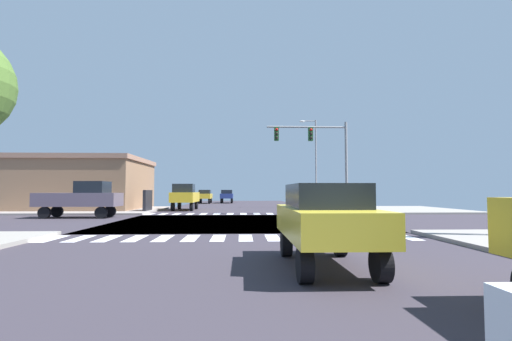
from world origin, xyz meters
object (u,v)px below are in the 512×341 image
(street_lamp, at_px, (314,156))
(sedan_farside_2, at_px, (227,195))
(traffic_signal_mast, at_px, (316,146))
(sedan_inner_5, at_px, (325,218))
(pickup_trailing_2, at_px, (185,196))
(bank_building, at_px, (55,184))
(pickup_leading_1, at_px, (82,198))
(sedan_nearside_1, at_px, (205,195))

(street_lamp, height_order, sedan_farside_2, street_lamp)
(traffic_signal_mast, relative_size, sedan_inner_5, 1.62)
(pickup_trailing_2, bearing_deg, bank_building, -3.16)
(street_lamp, height_order, bank_building, street_lamp)
(street_lamp, xyz_separation_m, pickup_leading_1, (-17.80, -13.74, -4.07))
(sedan_nearside_1, bearing_deg, sedan_inner_5, 98.99)
(sedan_inner_5, bearing_deg, sedan_nearside_1, 98.99)
(sedan_farside_2, bearing_deg, bank_building, 52.59)
(traffic_signal_mast, height_order, sedan_inner_5, traffic_signal_mast)
(street_lamp, xyz_separation_m, sedan_nearside_1, (-12.58, 14.31, -4.24))
(bank_building, height_order, pickup_trailing_2, bank_building)
(pickup_leading_1, relative_size, pickup_trailing_2, 1.00)
(pickup_leading_1, bearing_deg, street_lamp, 127.68)
(sedan_farside_2, distance_m, pickup_trailing_2, 20.34)
(traffic_signal_mast, distance_m, sedan_inner_5, 20.29)
(sedan_nearside_1, bearing_deg, sedan_farside_2, -153.08)
(traffic_signal_mast, relative_size, sedan_farside_2, 1.62)
(traffic_signal_mast, relative_size, bank_building, 0.40)
(sedan_inner_5, bearing_deg, pickup_leading_1, 127.08)
(bank_building, bearing_deg, sedan_inner_5, -54.31)
(traffic_signal_mast, height_order, pickup_trailing_2, traffic_signal_mast)
(sedan_nearside_1, relative_size, sedan_inner_5, 1.00)
(pickup_leading_1, bearing_deg, sedan_nearside_1, 169.47)
(sedan_nearside_1, height_order, sedan_inner_5, same)
(pickup_trailing_2, bearing_deg, sedan_nearside_1, -90.00)
(traffic_signal_mast, bearing_deg, pickup_leading_1, -168.10)
(traffic_signal_mast, bearing_deg, sedan_inner_5, -100.87)
(pickup_leading_1, distance_m, sedan_inner_5, 20.26)
(traffic_signal_mast, distance_m, sedan_farside_2, 27.63)
(bank_building, bearing_deg, pickup_leading_1, -56.65)
(pickup_leading_1, xyz_separation_m, sedan_inner_5, (12.22, -16.17, -0.17))
(pickup_trailing_2, bearing_deg, sedan_farside_2, -98.48)
(street_lamp, distance_m, sedan_farside_2, 18.99)
(bank_building, distance_m, sedan_nearside_1, 21.55)
(street_lamp, xyz_separation_m, sedan_farside_2, (-9.58, 15.84, -4.24))
(bank_building, relative_size, sedan_farside_2, 4.06)
(pickup_trailing_2, bearing_deg, pickup_leading_1, 61.15)
(traffic_signal_mast, distance_m, pickup_leading_1, 16.76)
(bank_building, bearing_deg, traffic_signal_mast, -16.63)
(sedan_nearside_1, bearing_deg, pickup_leading_1, 79.47)
(street_lamp, relative_size, sedan_nearside_1, 2.12)
(sedan_nearside_1, bearing_deg, traffic_signal_mast, 113.53)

